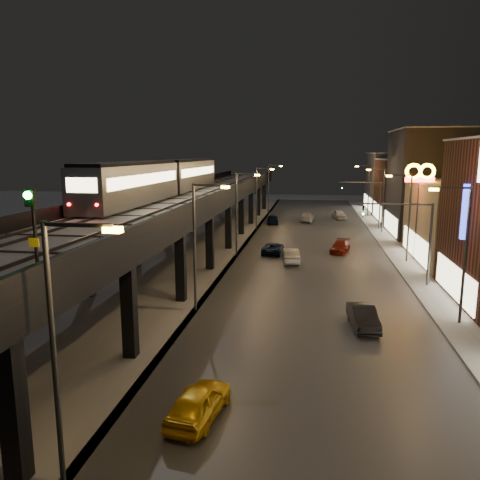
{
  "coord_description": "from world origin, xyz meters",
  "views": [
    {
      "loc": [
        7.31,
        -17.87,
        11.0
      ],
      "look_at": [
        2.33,
        14.1,
        5.0
      ],
      "focal_mm": 35.0,
      "sensor_mm": 36.0,
      "label": 1
    }
  ],
  "objects": [
    {
      "name": "sidewalk_right",
      "position": [
        17.5,
        35.0,
        0.07
      ],
      "size": [
        4.0,
        120.0,
        0.14
      ],
      "primitive_type": "cube",
      "color": "#9FA1A8",
      "rests_on": "ground"
    },
    {
      "name": "rail_signal",
      "position": [
        -2.1,
        -3.4,
        8.89
      ],
      "size": [
        0.37,
        0.44,
        3.19
      ],
      "color": "black",
      "rests_on": "viaduct_trackbed"
    },
    {
      "name": "car_near_white",
      "position": [
        5.23,
        28.86,
        0.73
      ],
      "size": [
        2.14,
        4.59,
        1.46
      ],
      "primitive_type": "imported",
      "rotation": [
        0.0,
        0.0,
        3.28
      ],
      "color": "silver",
      "rests_on": "ground"
    },
    {
      "name": "streetlight_left_2",
      "position": [
        -0.43,
        31.0,
        5.24
      ],
      "size": [
        2.57,
        0.28,
        9.0
      ],
      "color": "#38383A",
      "rests_on": "ground"
    },
    {
      "name": "streetlight_right_4",
      "position": [
        16.73,
        67.0,
        5.24
      ],
      "size": [
        2.56,
        0.28,
        9.0
      ],
      "color": "#38383A",
      "rests_on": "ground"
    },
    {
      "name": "car_onc_red",
      "position": [
        11.82,
        62.34,
        0.75
      ],
      "size": [
        2.72,
        4.71,
        1.51
      ],
      "primitive_type": "imported",
      "rotation": [
        0.0,
        0.0,
        0.23
      ],
      "color": "silver",
      "rests_on": "ground"
    },
    {
      "name": "streetlight_left_4",
      "position": [
        -0.43,
        67.0,
        5.24
      ],
      "size": [
        2.57,
        0.28,
        9.0
      ],
      "color": "#38383A",
      "rests_on": "ground"
    },
    {
      "name": "ground",
      "position": [
        0.0,
        0.0,
        0.0
      ],
      "size": [
        220.0,
        220.0,
        0.0
      ],
      "primitive_type": "plane",
      "color": "silver"
    },
    {
      "name": "sign_mcdonalds",
      "position": [
        18.0,
        32.11,
        8.15
      ],
      "size": [
        2.96,
        0.37,
        10.02
      ],
      "color": "#38383A",
      "rests_on": "ground"
    },
    {
      "name": "streetlight_left_1",
      "position": [
        -0.43,
        13.0,
        5.24
      ],
      "size": [
        2.57,
        0.28,
        9.0
      ],
      "color": "#38383A",
      "rests_on": "ground"
    },
    {
      "name": "viaduct_trackbed",
      "position": [
        -6.01,
        31.97,
        6.39
      ],
      "size": [
        8.4,
        100.0,
        0.32
      ],
      "color": "#B2B7C1",
      "rests_on": "elevated_viaduct"
    },
    {
      "name": "sign_carwash",
      "position": [
        18.5,
        16.55,
        6.33
      ],
      "size": [
        1.72,
        0.35,
        8.92
      ],
      "color": "#38383A",
      "rests_on": "ground"
    },
    {
      "name": "streetlight_left_0",
      "position": [
        -0.43,
        -5.0,
        5.24
      ],
      "size": [
        2.57,
        0.28,
        9.0
      ],
      "color": "#38383A",
      "rests_on": "ground"
    },
    {
      "name": "car_mid_dark",
      "position": [
        6.44,
        58.73,
        0.74
      ],
      "size": [
        2.37,
        5.19,
        1.47
      ],
      "primitive_type": "imported",
      "rotation": [
        0.0,
        0.0,
        3.08
      ],
      "color": "silver",
      "rests_on": "ground"
    },
    {
      "name": "streetlight_right_2",
      "position": [
        16.73,
        31.0,
        5.24
      ],
      "size": [
        2.56,
        0.28,
        9.0
      ],
      "color": "#38383A",
      "rests_on": "ground"
    },
    {
      "name": "under_viaduct_pavement",
      "position": [
        -6.0,
        35.0,
        0.03
      ],
      "size": [
        11.0,
        120.0,
        0.06
      ],
      "primitive_type": "cube",
      "color": "#9FA1A8",
      "rests_on": "ground"
    },
    {
      "name": "building_c",
      "position": [
        23.99,
        32.0,
        4.08
      ],
      "size": [
        12.2,
        15.2,
        8.16
      ],
      "color": "#917B5E",
      "rests_on": "ground"
    },
    {
      "name": "car_onc_silver",
      "position": [
        10.7,
        11.35,
        0.71
      ],
      "size": [
        1.91,
        4.41,
        1.41
      ],
      "primitive_type": "imported",
      "rotation": [
        0.0,
        0.0,
        0.1
      ],
      "color": "black",
      "rests_on": "ground"
    },
    {
      "name": "streetlight_right_1",
      "position": [
        16.73,
        13.0,
        5.24
      ],
      "size": [
        2.56,
        0.28,
        9.0
      ],
      "color": "#38383A",
      "rests_on": "ground"
    },
    {
      "name": "building_d",
      "position": [
        23.99,
        48.0,
        7.08
      ],
      "size": [
        12.2,
        13.2,
        14.16
      ],
      "color": "#212128",
      "rests_on": "ground"
    },
    {
      "name": "building_f",
      "position": [
        23.99,
        76.0,
        5.58
      ],
      "size": [
        12.2,
        16.2,
        11.16
      ],
      "color": "#3F3E44",
      "rests_on": "ground"
    },
    {
      "name": "car_onc_white",
      "position": [
        10.51,
        34.71,
        0.64
      ],
      "size": [
        2.66,
        4.7,
        1.28
      ],
      "primitive_type": "imported",
      "rotation": [
        0.0,
        0.0,
        -0.2
      ],
      "color": "maroon",
      "rests_on": "ground"
    },
    {
      "name": "traffic_light_rig_a",
      "position": [
        15.84,
        22.0,
        4.5
      ],
      "size": [
        6.1,
        0.34,
        7.0
      ],
      "color": "#38383A",
      "rests_on": "ground"
    },
    {
      "name": "car_far_white",
      "position": [
        1.13,
        55.62,
        0.72
      ],
      "size": [
        2.14,
        4.4,
        1.45
      ],
      "primitive_type": "imported",
      "rotation": [
        0.0,
        0.0,
        3.25
      ],
      "color": "black",
      "rests_on": "ground"
    },
    {
      "name": "traffic_light_rig_b",
      "position": [
        15.84,
        52.0,
        4.5
      ],
      "size": [
        6.1,
        0.34,
        7.0
      ],
      "color": "#38383A",
      "rests_on": "ground"
    },
    {
      "name": "subway_train",
      "position": [
        -8.5,
        31.0,
        8.44
      ],
      "size": [
        3.07,
        37.23,
        3.67
      ],
      "color": "gray",
      "rests_on": "viaduct_trackbed"
    },
    {
      "name": "viaduct_parapet_far",
      "position": [
        -10.35,
        32.0,
        6.85
      ],
      "size": [
        0.3,
        100.0,
        1.1
      ],
      "primitive_type": "cube",
      "color": "black",
      "rests_on": "elevated_viaduct"
    },
    {
      "name": "viaduct_parapet_streetside",
      "position": [
        -1.65,
        32.0,
        6.85
      ],
      "size": [
        0.3,
        100.0,
        1.1
      ],
      "primitive_type": "cube",
      "color": "black",
      "rests_on": "elevated_viaduct"
    },
    {
      "name": "streetlight_right_3",
      "position": [
        16.73,
        49.0,
        5.24
      ],
      "size": [
        2.56,
        0.28,
        9.0
      ],
      "color": "#38383A",
      "rests_on": "ground"
    },
    {
      "name": "streetlight_left_3",
      "position": [
        -0.43,
        49.0,
        5.24
      ],
      "size": [
        2.57,
        0.28,
        9.0
      ],
      "color": "#38383A",
      "rests_on": "ground"
    },
    {
      "name": "car_taxi",
      "position": [
        2.84,
        -0.39,
        0.72
      ],
      "size": [
        2.34,
        4.45,
        1.44
      ],
      "primitive_type": "imported",
      "rotation": [
        0.0,
        0.0,
        2.99
      ],
      "color": "#E7AD0C",
      "rests_on": "ground"
    },
    {
      "name": "car_mid_silver",
      "position": [
        3.09,
        32.98,
        0.63
      ],
      "size": [
        2.34,
        4.64,
        1.26
      ],
      "primitive_type": "imported",
      "rotation": [
        0.0,
        0.0,
        3.09
      ],
      "color": "black",
      "rests_on": "ground"
    },
    {
      "name": "road_surface",
      "position": [
        7.5,
        35.0,
        0.03
      ],
      "size": [
        17.0,
        120.0,
        0.06
      ],
      "primitive_type": "cube",
      "color": "#46474D",
      "rests_on": "ground"
    },
    {
      "name": "elevated_viaduct",
      "position": [
        -6.0,
        31.84,
        5.62
      ],
      "size": [
        9.0,
        100.0,
        6.3
      ],
      "color": "black",
      "rests_on": "ground"
    },
    {
      "name": "building_e",
      "position": [
        23.99,
        62.0,
        5.08
      ],
      "size": [
        12.2,
        12.2,
        10.16
      ],
      "color": "#4D211A",
      "rests_on": "ground"
    }
  ]
}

